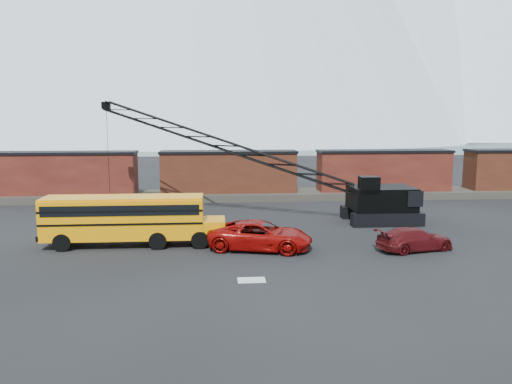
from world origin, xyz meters
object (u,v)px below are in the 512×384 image
school_bus (130,218)px  crawler_crane (233,148)px  red_pickup (261,235)px  maroon_suv (415,239)px

school_bus → crawler_crane: size_ratio=0.46×
red_pickup → crawler_crane: 11.53m
maroon_suv → crawler_crane: 16.47m
red_pickup → maroon_suv: bearing=-81.7°
red_pickup → school_bus: bearing=92.8°
maroon_suv → school_bus: bearing=67.6°
school_bus → crawler_crane: bearing=51.9°
maroon_suv → crawler_crane: bearing=29.5°
school_bus → red_pickup: bearing=-11.2°
school_bus → crawler_crane: crawler_crane is taller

